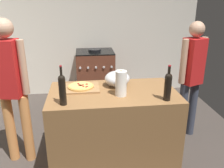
{
  "coord_description": "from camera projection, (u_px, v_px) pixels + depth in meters",
  "views": [
    {
      "loc": [
        -0.1,
        -1.75,
        1.85
      ],
      "look_at": [
        0.2,
        0.7,
        0.94
      ],
      "focal_mm": 38.26,
      "sensor_mm": 36.0,
      "label": 1
    }
  ],
  "objects": [
    {
      "name": "person_in_red",
      "position": [
        192.0,
        74.0,
        3.08
      ],
      "size": [
        0.38,
        0.28,
        1.57
      ],
      "color": "#383D4C",
      "rests_on": "ground_plane"
    },
    {
      "name": "person_in_stripes",
      "position": [
        12.0,
        85.0,
        2.57
      ],
      "size": [
        0.37,
        0.23,
        1.65
      ],
      "color": "#D88C4C",
      "rests_on": "ground_plane"
    },
    {
      "name": "stove",
      "position": [
        95.0,
        75.0,
        4.45
      ],
      "size": [
        0.68,
        0.6,
        0.96
      ],
      "color": "brown",
      "rests_on": "ground_plane"
    },
    {
      "name": "ground_plane",
      "position": [
        93.0,
        127.0,
        3.6
      ],
      "size": [
        4.19,
        3.44,
        0.02
      ],
      "primitive_type": "cube",
      "color": "#3F3833"
    },
    {
      "name": "paper_towel_roll",
      "position": [
        121.0,
        83.0,
        2.41
      ],
      "size": [
        0.12,
        0.12,
        0.27
      ],
      "color": "white",
      "rests_on": "counter"
    },
    {
      "name": "kitchen_wall_rear",
      "position": [
        88.0,
        27.0,
        4.52
      ],
      "size": [
        4.19,
        0.1,
        2.6
      ],
      "primitive_type": "cube",
      "color": "silver",
      "rests_on": "ground_plane"
    },
    {
      "name": "wine_bottle_dark",
      "position": [
        168.0,
        85.0,
        2.29
      ],
      "size": [
        0.07,
        0.07,
        0.36
      ],
      "color": "black",
      "rests_on": "counter"
    },
    {
      "name": "mixing_bowl",
      "position": [
        117.0,
        79.0,
        2.68
      ],
      "size": [
        0.28,
        0.28,
        0.17
      ],
      "color": "#B2B2B7",
      "rests_on": "counter"
    },
    {
      "name": "wine_bottle_clear",
      "position": [
        62.0,
        89.0,
        2.19
      ],
      "size": [
        0.07,
        0.07,
        0.38
      ],
      "color": "black",
      "rests_on": "counter"
    },
    {
      "name": "cutting_board",
      "position": [
        81.0,
        88.0,
        2.63
      ],
      "size": [
        0.4,
        0.32,
        0.02
      ],
      "primitive_type": "cube",
      "color": "#9E7247",
      "rests_on": "counter"
    },
    {
      "name": "counter",
      "position": [
        113.0,
        128.0,
        2.71
      ],
      "size": [
        1.37,
        0.77,
        0.89
      ],
      "primitive_type": "cube",
      "color": "olive",
      "rests_on": "ground_plane"
    },
    {
      "name": "pizza",
      "position": [
        81.0,
        86.0,
        2.62
      ],
      "size": [
        0.28,
        0.28,
        0.03
      ],
      "color": "tan",
      "rests_on": "cutting_board"
    }
  ]
}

